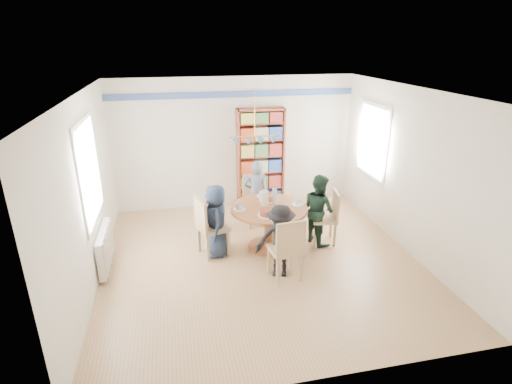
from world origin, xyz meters
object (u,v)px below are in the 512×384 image
object	(u,v)px
dining_table	(269,218)
chair_right	(329,215)
chair_far	(255,197)
person_left	(216,221)
person_right	(319,209)
bookshelf	(261,159)
chair_near	(287,247)
person_far	(256,194)
chair_left	(208,225)
radiator	(105,248)
person_near	(280,241)

from	to	relation	value
dining_table	chair_right	size ratio (longest dim) A/B	1.37
chair_far	person_left	size ratio (longest dim) A/B	0.79
person_right	bookshelf	xyz separation A→B (m)	(-0.60, 1.91, 0.40)
person_right	dining_table	bearing A→B (deg)	71.68
chair_near	person_right	bearing A→B (deg)	50.70
chair_near	bookshelf	bearing A→B (deg)	84.90
person_far	chair_far	bearing A→B (deg)	-86.27
chair_left	person_right	xyz separation A→B (m)	(1.93, 0.07, 0.07)
radiator	person_near	xyz separation A→B (m)	(2.60, -0.76, 0.23)
chair_near	person_near	xyz separation A→B (m)	(-0.06, 0.17, 0.02)
chair_right	person_near	bearing A→B (deg)	-142.47
chair_left	person_far	xyz separation A→B (m)	(1.01, 0.98, 0.08)
chair_left	person_left	xyz separation A→B (m)	(0.14, 0.01, 0.05)
dining_table	chair_left	distance (m)	1.04
chair_far	person_left	xyz separation A→B (m)	(-0.88, -1.07, 0.08)
dining_table	chair_right	distance (m)	1.07
chair_left	person_far	bearing A→B (deg)	44.19
dining_table	radiator	bearing A→B (deg)	-177.40
person_right	person_far	xyz separation A→B (m)	(-0.91, 0.91, 0.02)
dining_table	person_left	distance (m)	0.90
radiator	chair_right	xyz separation A→B (m)	(3.71, 0.09, 0.17)
chair_near	bookshelf	xyz separation A→B (m)	(0.26, 2.97, 0.47)
chair_right	bookshelf	world-z (taller)	bookshelf
radiator	dining_table	distance (m)	2.66
person_far	bookshelf	bearing A→B (deg)	-102.78
chair_far	person_far	size ratio (longest dim) A/B	0.76
chair_left	person_far	world-z (taller)	person_far
person_left	person_right	world-z (taller)	person_right
chair_right	chair_near	bearing A→B (deg)	-135.77
chair_right	chair_near	size ratio (longest dim) A/B	0.94
radiator	bookshelf	world-z (taller)	bookshelf
person_left	bookshelf	xyz separation A→B (m)	(1.18, 1.97, 0.41)
person_left	radiator	bearing A→B (deg)	-88.14
chair_right	person_far	size ratio (longest dim) A/B	0.74
bookshelf	chair_left	bearing A→B (deg)	-123.75
radiator	chair_left	xyz separation A→B (m)	(1.61, 0.06, 0.21)
person_near	person_left	bearing A→B (deg)	154.86
chair_far	chair_near	bearing A→B (deg)	-88.81
chair_left	radiator	bearing A→B (deg)	-177.74
chair_right	chair_near	distance (m)	1.46
chair_left	chair_far	bearing A→B (deg)	46.75
chair_right	person_right	bearing A→B (deg)	166.28
person_near	bookshelf	world-z (taller)	bookshelf
chair_near	person_near	world-z (taller)	person_near
chair_far	person_far	distance (m)	0.14
chair_left	chair_right	size ratio (longest dim) A/B	1.07
bookshelf	dining_table	bearing A→B (deg)	-98.38
dining_table	person_near	size ratio (longest dim) A/B	1.13
chair_right	bookshelf	bearing A→B (deg)	111.86
radiator	person_right	size ratio (longest dim) A/B	0.80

